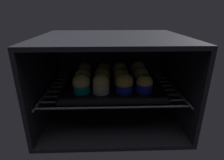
# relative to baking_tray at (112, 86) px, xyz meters

# --- Properties ---
(oven_cavity) EXTENTS (0.59, 0.47, 0.37)m
(oven_cavity) POSITION_rel_baking_tray_xyz_m (0.00, 0.06, 0.02)
(oven_cavity) COLOR black
(oven_cavity) RESTS_ON ground
(oven_rack) EXTENTS (0.55, 0.42, 0.01)m
(oven_rack) POSITION_rel_baking_tray_xyz_m (0.00, 0.02, -0.01)
(oven_rack) COLOR #51515B
(oven_rack) RESTS_ON oven_cavity
(baking_tray) EXTENTS (0.40, 0.32, 0.02)m
(baking_tray) POSITION_rel_baking_tray_xyz_m (0.00, 0.00, 0.00)
(baking_tray) COLOR black
(baking_tray) RESTS_ON oven_rack
(muffin_row0_col0) EXTENTS (0.07, 0.07, 0.08)m
(muffin_row0_col0) POSITION_rel_baking_tray_xyz_m (-0.12, -0.08, 0.04)
(muffin_row0_col0) COLOR #0C8C84
(muffin_row0_col0) RESTS_ON baking_tray
(muffin_row0_col1) EXTENTS (0.06, 0.06, 0.08)m
(muffin_row0_col1) POSITION_rel_baking_tray_xyz_m (-0.04, -0.08, 0.04)
(muffin_row0_col1) COLOR silver
(muffin_row0_col1) RESTS_ON baking_tray
(muffin_row0_col2) EXTENTS (0.07, 0.07, 0.08)m
(muffin_row0_col2) POSITION_rel_baking_tray_xyz_m (0.04, -0.08, 0.04)
(muffin_row0_col2) COLOR #1928B7
(muffin_row0_col2) RESTS_ON baking_tray
(muffin_row0_col3) EXTENTS (0.06, 0.06, 0.07)m
(muffin_row0_col3) POSITION_rel_baking_tray_xyz_m (0.12, -0.08, 0.04)
(muffin_row0_col3) COLOR #1928B7
(muffin_row0_col3) RESTS_ON baking_tray
(muffin_row1_col0) EXTENTS (0.07, 0.07, 0.07)m
(muffin_row1_col0) POSITION_rel_baking_tray_xyz_m (-0.12, -0.00, 0.04)
(muffin_row1_col0) COLOR #7A238C
(muffin_row1_col0) RESTS_ON baking_tray
(muffin_row1_col1) EXTENTS (0.07, 0.07, 0.08)m
(muffin_row1_col1) POSITION_rel_baking_tray_xyz_m (-0.04, -0.00, 0.04)
(muffin_row1_col1) COLOR #1928B7
(muffin_row1_col1) RESTS_ON baking_tray
(muffin_row1_col2) EXTENTS (0.06, 0.06, 0.08)m
(muffin_row1_col2) POSITION_rel_baking_tray_xyz_m (0.04, -0.00, 0.04)
(muffin_row1_col2) COLOR #0C8C84
(muffin_row1_col2) RESTS_ON baking_tray
(muffin_row1_col3) EXTENTS (0.06, 0.06, 0.08)m
(muffin_row1_col3) POSITION_rel_baking_tray_xyz_m (0.12, 0.00, 0.04)
(muffin_row1_col3) COLOR #1928B7
(muffin_row1_col3) RESTS_ON baking_tray
(muffin_row2_col0) EXTENTS (0.06, 0.06, 0.08)m
(muffin_row2_col0) POSITION_rel_baking_tray_xyz_m (-0.12, 0.08, 0.04)
(muffin_row2_col0) COLOR silver
(muffin_row2_col0) RESTS_ON baking_tray
(muffin_row2_col1) EXTENTS (0.07, 0.07, 0.07)m
(muffin_row2_col1) POSITION_rel_baking_tray_xyz_m (-0.04, 0.08, 0.04)
(muffin_row2_col1) COLOR #7A238C
(muffin_row2_col1) RESTS_ON baking_tray
(muffin_row2_col2) EXTENTS (0.07, 0.07, 0.08)m
(muffin_row2_col2) POSITION_rel_baking_tray_xyz_m (0.04, 0.08, 0.04)
(muffin_row2_col2) COLOR #7A238C
(muffin_row2_col2) RESTS_ON baking_tray
(muffin_row2_col3) EXTENTS (0.07, 0.07, 0.08)m
(muffin_row2_col3) POSITION_rel_baking_tray_xyz_m (0.12, 0.08, 0.04)
(muffin_row2_col3) COLOR silver
(muffin_row2_col3) RESTS_ON baking_tray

